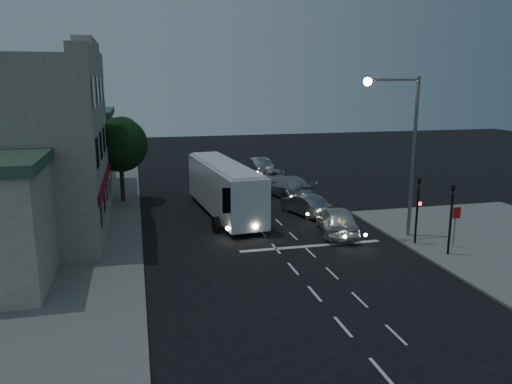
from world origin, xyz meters
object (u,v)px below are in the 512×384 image
object	(u,v)px
street_tree	(120,142)
streetlight	(404,139)
traffic_signal_side	(451,211)
car_sedan_b	(287,186)
regulatory_sign	(456,220)
car_sedan_c	(273,176)
traffic_signal_main	(418,203)
tour_bus	(224,187)
car_sedan_a	(305,205)
car_extra	(257,166)
car_suv	(337,220)

from	to	relation	value
street_tree	streetlight	bearing A→B (deg)	-39.51
traffic_signal_side	car_sedan_b	bearing A→B (deg)	104.81
car_sedan_b	streetlight	distance (m)	13.11
regulatory_sign	street_tree	bearing A→B (deg)	138.92
car_sedan_c	regulatory_sign	world-z (taller)	regulatory_sign
traffic_signal_side	streetlight	world-z (taller)	streetlight
traffic_signal_main	traffic_signal_side	distance (m)	2.10
car_sedan_c	traffic_signal_main	world-z (taller)	traffic_signal_main
tour_bus	car_sedan_a	world-z (taller)	tour_bus
car_sedan_a	traffic_signal_side	world-z (taller)	traffic_signal_side
tour_bus	regulatory_sign	world-z (taller)	tour_bus
car_sedan_b	car_extra	world-z (taller)	car_extra
car_sedan_b	regulatory_sign	size ratio (longest dim) A/B	2.57
car_sedan_a	tour_bus	bearing A→B (deg)	-31.11
traffic_signal_main	streetlight	bearing A→B (deg)	100.20
traffic_signal_main	car_suv	bearing A→B (deg)	138.00
car_suv	regulatory_sign	xyz separation A→B (m)	(5.06, -4.04, 0.76)
car_sedan_c	car_extra	xyz separation A→B (m)	(-0.25, 4.90, 0.16)
car_sedan_b	traffic_signal_side	distance (m)	15.77
regulatory_sign	street_tree	distance (m)	23.40
car_extra	street_tree	world-z (taller)	street_tree
car_extra	traffic_signal_side	xyz separation A→B (m)	(3.97, -25.20, 1.59)
car_sedan_c	traffic_signal_main	size ratio (longest dim) A/B	1.17
traffic_signal_side	street_tree	bearing A→B (deg)	135.50
car_extra	streetlight	bearing A→B (deg)	92.31
traffic_signal_side	regulatory_sign	size ratio (longest dim) A/B	1.86
car_sedan_b	streetlight	xyz separation A→B (m)	(3.05, -11.77, 4.91)
car_extra	regulatory_sign	size ratio (longest dim) A/B	2.29
traffic_signal_side	street_tree	size ratio (longest dim) A/B	0.66
tour_bus	car_sedan_a	distance (m)	5.60
car_sedan_c	traffic_signal_main	xyz separation A→B (m)	(3.02, -18.32, 1.75)
car_sedan_c	street_tree	world-z (taller)	street_tree
car_sedan_b	regulatory_sign	world-z (taller)	regulatory_sign
tour_bus	streetlight	xyz separation A→B (m)	(8.80, -7.59, 3.82)
car_sedan_a	streetlight	xyz separation A→B (m)	(3.50, -6.23, 5.04)
car_sedan_b	car_sedan_a	bearing A→B (deg)	71.87
regulatory_sign	street_tree	world-z (taller)	street_tree
streetlight	car_extra	bearing A→B (deg)	97.87
car_suv	regulatory_sign	bearing A→B (deg)	153.38
car_extra	streetlight	distance (m)	22.55
streetlight	street_tree	world-z (taller)	streetlight
car_sedan_a	traffic_signal_side	xyz separation A→B (m)	(4.46, -9.63, 1.73)
car_sedan_c	street_tree	xyz separation A→B (m)	(-12.78, -4.08, 3.83)
traffic_signal_main	traffic_signal_side	size ratio (longest dim) A/B	1.00
car_sedan_a	car_sedan_b	distance (m)	5.56
tour_bus	car_sedan_b	size ratio (longest dim) A/B	2.07
car_sedan_c	street_tree	size ratio (longest dim) A/B	0.77
traffic_signal_side	streetlight	bearing A→B (deg)	105.70
tour_bus	car_sedan_a	xyz separation A→B (m)	(5.30, -1.36, -1.22)
car_sedan_a	regulatory_sign	xyz separation A→B (m)	(5.46, -8.67, 0.90)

